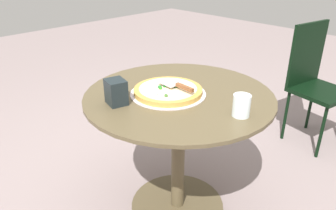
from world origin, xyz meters
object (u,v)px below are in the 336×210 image
at_px(pizza_on_tray, 168,91).
at_px(napkin_dispenser, 116,92).
at_px(drinking_cup, 241,106).
at_px(pizza_server, 178,85).
at_px(patio_chair_far, 314,77).
at_px(patio_table, 178,130).

bearing_deg(pizza_on_tray, napkin_dispenser, -19.41).
relative_size(drinking_cup, napkin_dispenser, 0.83).
height_order(pizza_server, patio_chair_far, patio_chair_far).
height_order(patio_table, patio_chair_far, patio_chair_far).
distance_m(patio_table, pizza_on_tray, 0.23).
distance_m(pizza_server, drinking_cup, 0.35).
distance_m(patio_table, drinking_cup, 0.44).
relative_size(patio_table, drinking_cup, 9.79).
distance_m(patio_table, pizza_server, 0.26).
relative_size(patio_table, pizza_on_tray, 2.51).
height_order(patio_table, pizza_server, pizza_server).
bearing_deg(pizza_server, napkin_dispenser, -24.97).
distance_m(pizza_server, patio_chair_far, 1.35).
bearing_deg(napkin_dispenser, pizza_on_tray, 84.85).
bearing_deg(patio_table, pizza_on_tray, -44.73).
xyz_separation_m(patio_table, patio_chair_far, (-1.30, 0.17, -0.00)).
relative_size(patio_table, napkin_dispenser, 8.08).
bearing_deg(drinking_cup, patio_table, -86.82).
distance_m(pizza_on_tray, drinking_cup, 0.40).
height_order(pizza_on_tray, drinking_cup, drinking_cup).
bearing_deg(patio_chair_far, patio_table, -7.48).
relative_size(pizza_server, napkin_dispenser, 1.79).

